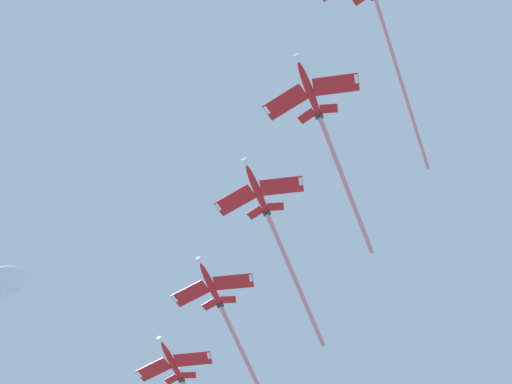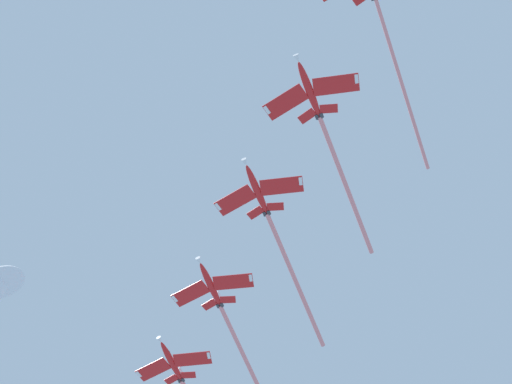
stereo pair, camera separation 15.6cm
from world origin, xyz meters
name	(u,v)px [view 2 (the right image)]	position (x,y,z in m)	size (l,w,h in m)	color
jet_lead	(377,2)	(27.40, -16.58, 137.32)	(47.87, 20.01, 13.30)	red
jet_second	(324,128)	(42.21, 4.69, 131.09)	(43.94, 19.72, 13.45)	red
jet_third	(274,230)	(56.00, 26.28, 126.81)	(47.54, 19.67, 13.40)	red
jet_fourth	(226,318)	(69.59, 48.96, 122.93)	(46.07, 19.62, 12.49)	red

